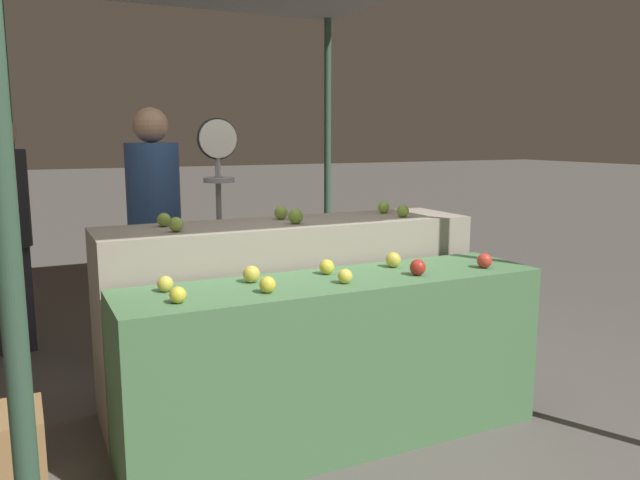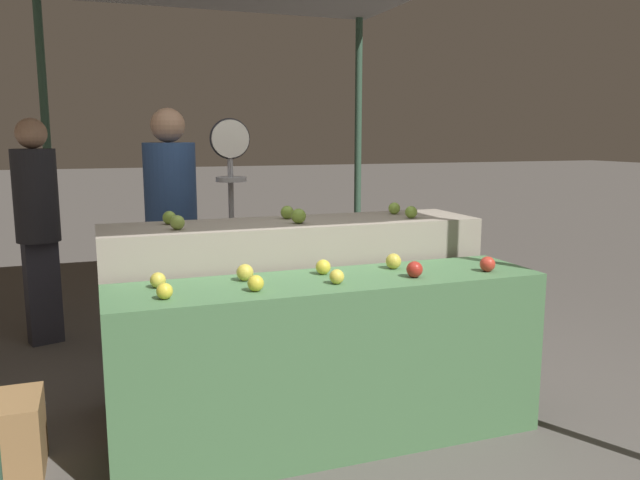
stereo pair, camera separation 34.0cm
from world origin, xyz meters
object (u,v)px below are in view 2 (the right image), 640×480
Objects in this scene: person_vendor_at_scale at (171,217)px; person_customer_left at (37,214)px; produce_scale at (231,191)px; wooden_crate_side at (1,438)px.

person_vendor_at_scale is 1.03× the size of person_customer_left.
produce_scale reaches higher than wooden_crate_side.
produce_scale is at bearing 121.86° from person_vendor_at_scale.
person_vendor_at_scale is at bearing 123.62° from person_customer_left.
person_customer_left is 4.63× the size of wooden_crate_side.
wooden_crate_side is at bearing 38.78° from person_vendor_at_scale.
person_customer_left reaches higher than wooden_crate_side.
person_vendor_at_scale reaches higher than wooden_crate_side.
person_vendor_at_scale is at bearing 53.39° from wooden_crate_side.
wooden_crate_side is (-0.07, -2.02, -0.82)m from person_customer_left.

